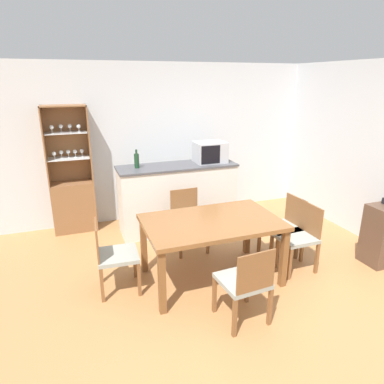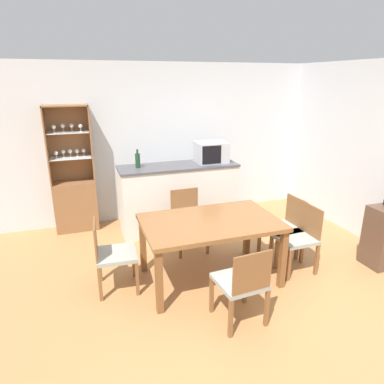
{
  "view_description": "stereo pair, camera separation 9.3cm",
  "coord_description": "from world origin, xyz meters",
  "views": [
    {
      "loc": [
        -1.46,
        -2.91,
        2.29
      ],
      "look_at": [
        0.01,
        1.17,
        0.85
      ],
      "focal_mm": 32.0,
      "sensor_mm": 36.0,
      "label": 1
    },
    {
      "loc": [
        -1.37,
        -2.94,
        2.29
      ],
      "look_at": [
        0.01,
        1.17,
        0.85
      ],
      "focal_mm": 32.0,
      "sensor_mm": 36.0,
      "label": 2
    }
  ],
  "objects": [
    {
      "name": "dining_chair_side_left_far",
      "position": [
        -1.13,
        0.55,
        0.44
      ],
      "size": [
        0.46,
        0.46,
        0.83
      ],
      "rotation": [
        0.0,
        0.0,
        -1.64
      ],
      "color": "#999E93",
      "rests_on": "ground_plane"
    },
    {
      "name": "kitchen_counter",
      "position": [
        0.04,
        1.93,
        0.52
      ],
      "size": [
        1.82,
        0.58,
        1.04
      ],
      "color": "silver",
      "rests_on": "ground_plane"
    },
    {
      "name": "dining_chair_side_right_far",
      "position": [
        1.08,
        0.55,
        0.44
      ],
      "size": [
        0.46,
        0.46,
        0.83
      ],
      "rotation": [
        0.0,
        0.0,
        1.63
      ],
      "color": "#999E93",
      "rests_on": "ground_plane"
    },
    {
      "name": "ground_plane",
      "position": [
        0.0,
        0.0,
        0.0
      ],
      "size": [
        18.0,
        18.0,
        0.0
      ],
      "primitive_type": "plane",
      "color": "#B27A47"
    },
    {
      "name": "dining_table",
      "position": [
        -0.02,
        0.4,
        0.67
      ],
      "size": [
        1.55,
        0.98,
        0.75
      ],
      "color": "brown",
      "rests_on": "ground_plane"
    },
    {
      "name": "display_cabinet",
      "position": [
        -1.49,
        2.44,
        0.57
      ],
      "size": [
        0.64,
        0.35,
        1.93
      ],
      "color": "brown",
      "rests_on": "ground_plane"
    },
    {
      "name": "dining_chair_head_near",
      "position": [
        -0.02,
        -0.41,
        0.44
      ],
      "size": [
        0.47,
        0.47,
        0.83
      ],
      "rotation": [
        0.0,
        0.0,
        0.08
      ],
      "color": "#999E93",
      "rests_on": "ground_plane"
    },
    {
      "name": "dining_chair_head_far",
      "position": [
        -0.03,
        1.22,
        0.44
      ],
      "size": [
        0.44,
        0.44,
        0.83
      ],
      "rotation": [
        0.0,
        0.0,
        3.16
      ],
      "color": "#999E93",
      "rests_on": "ground_plane"
    },
    {
      "name": "dining_chair_side_right_near",
      "position": [
        1.08,
        0.26,
        0.44
      ],
      "size": [
        0.44,
        0.44,
        0.83
      ],
      "rotation": [
        0.0,
        0.0,
        1.58
      ],
      "color": "#999E93",
      "rests_on": "ground_plane"
    },
    {
      "name": "microwave",
      "position": [
        0.59,
        1.95,
        1.2
      ],
      "size": [
        0.47,
        0.39,
        0.32
      ],
      "color": "#B7BABF",
      "rests_on": "kitchen_counter"
    },
    {
      "name": "wall_back",
      "position": [
        0.0,
        2.63,
        1.27
      ],
      "size": [
        6.8,
        0.06,
        2.55
      ],
      "color": "silver",
      "rests_on": "ground_plane"
    },
    {
      "name": "wine_bottle",
      "position": [
        -0.56,
        1.96,
        1.16
      ],
      "size": [
        0.07,
        0.07,
        0.27
      ],
      "color": "#193D23",
      "rests_on": "kitchen_counter"
    }
  ]
}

